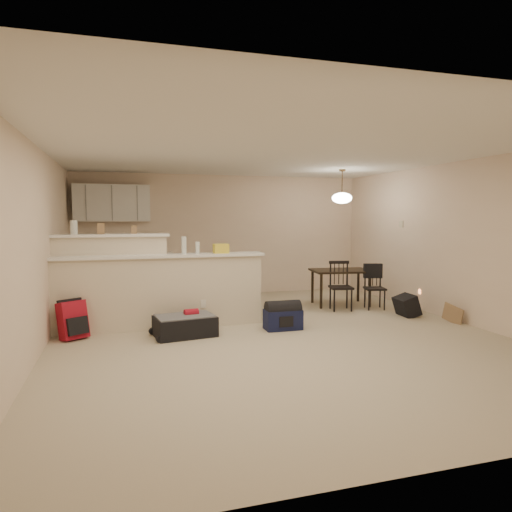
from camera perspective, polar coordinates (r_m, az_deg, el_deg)
name	(u,v)px	position (r m, az deg, el deg)	size (l,w,h in m)	color
room	(278,246)	(6.23, 2.71, 1.32)	(7.00, 7.02, 2.50)	#BCAD90
breakfast_bar	(143,287)	(6.94, -13.96, -3.78)	(3.08, 0.58, 1.39)	beige
upper_cabinets	(112,203)	(9.20, -17.55, 6.33)	(1.40, 0.34, 0.70)	white
kitchen_counter	(125,279)	(9.14, -16.07, -2.74)	(1.80, 0.60, 0.90)	white
thermostat	(401,224)	(8.96, 17.70, 3.81)	(0.02, 0.12, 0.12)	beige
jar	(74,227)	(7.02, -21.81, 3.34)	(0.10, 0.10, 0.20)	silver
cereal_box	(101,229)	(7.00, -18.82, 3.26)	(0.10, 0.07, 0.16)	#96734D
small_box	(134,230)	(7.00, -15.00, 3.20)	(0.08, 0.06, 0.12)	#96734D
bottle_a	(184,245)	(6.84, -9.00, 1.34)	(0.07, 0.07, 0.26)	silver
bottle_b	(198,248)	(6.87, -7.32, 1.04)	(0.06, 0.06, 0.18)	silver
bag_lump	(221,248)	(6.94, -4.41, 0.94)	(0.22, 0.18, 0.14)	#96734D
dining_table	(341,274)	(8.61, 10.54, -2.22)	(1.14, 0.84, 0.66)	black
pendant_lamp	(342,198)	(8.55, 10.69, 7.19)	(0.36, 0.36, 0.62)	brown
dining_chair_near	(341,286)	(8.14, 10.57, -3.71)	(0.38, 0.36, 0.86)	black
dining_chair_far	(375,287)	(8.38, 14.63, -3.79)	(0.34, 0.33, 0.78)	black
suitcase	(185,326)	(6.44, -8.88, -8.65)	(0.81, 0.52, 0.27)	black
red_backpack	(73,320)	(6.66, -21.94, -7.46)	(0.34, 0.21, 0.51)	#AA1324
navy_duffel	(283,319)	(6.73, 3.38, -7.93)	(0.53, 0.29, 0.29)	#13183C
black_daypack	(407,306)	(7.99, 18.32, -5.95)	(0.38, 0.27, 0.33)	black
cardboard_sheet	(453,314)	(7.73, 23.37, -6.70)	(0.36, 0.02, 0.27)	#96734D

